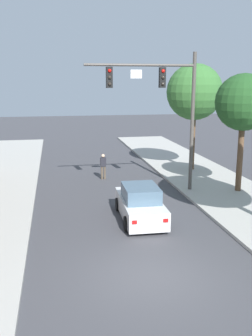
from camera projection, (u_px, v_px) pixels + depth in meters
name	position (u px, v px, depth m)	size (l,w,h in m)	color
ground_plane	(151.00, 276.00, 12.16)	(120.00, 120.00, 0.00)	#424247
traffic_signal_mast	(164.00, 97.00, 20.04)	(5.96, 0.38, 7.50)	#514C47
car_lead_white	(140.00, 204.00, 17.02)	(1.93, 4.29, 1.60)	silver
pedestrian_crossing_road	(103.00, 165.00, 24.08)	(0.36, 0.22, 1.64)	brown
street_tree_second	(244.00, 103.00, 20.15)	(3.05, 3.05, 6.42)	brown
street_tree_third	(195.00, 92.00, 25.27)	(3.75, 3.75, 7.17)	brown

